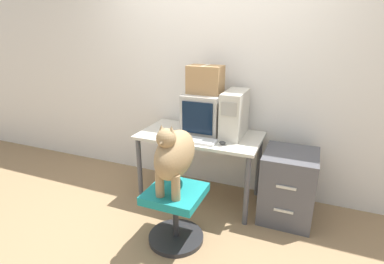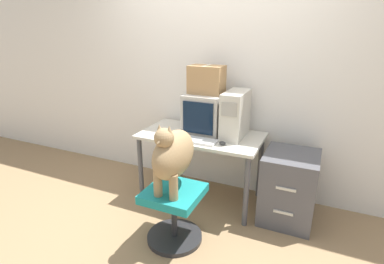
# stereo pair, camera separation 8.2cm
# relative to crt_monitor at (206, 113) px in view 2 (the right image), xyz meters

# --- Properties ---
(ground_plane) EXTENTS (12.00, 12.00, 0.00)m
(ground_plane) POSITION_rel_crt_monitor_xyz_m (-0.01, -0.44, -0.94)
(ground_plane) COLOR #937551
(wall_back) EXTENTS (8.00, 0.05, 2.60)m
(wall_back) POSITION_rel_crt_monitor_xyz_m (-0.01, 0.30, 0.36)
(wall_back) COLOR silver
(wall_back) RESTS_ON ground_plane
(desk) EXTENTS (1.25, 0.68, 0.74)m
(desk) POSITION_rel_crt_monitor_xyz_m (-0.01, -0.10, -0.30)
(desk) COLOR beige
(desk) RESTS_ON ground_plane
(crt_monitor) EXTENTS (0.39, 0.44, 0.41)m
(crt_monitor) POSITION_rel_crt_monitor_xyz_m (0.00, 0.00, 0.00)
(crt_monitor) COLOR #B7B2A8
(crt_monitor) RESTS_ON desk
(pc_tower) EXTENTS (0.20, 0.45, 0.46)m
(pc_tower) POSITION_rel_crt_monitor_xyz_m (0.32, -0.02, 0.03)
(pc_tower) COLOR beige
(pc_tower) RESTS_ON desk
(keyboard) EXTENTS (0.46, 0.16, 0.03)m
(keyboard) POSITION_rel_crt_monitor_xyz_m (0.00, -0.32, -0.19)
(keyboard) COLOR silver
(keyboard) RESTS_ON desk
(computer_mouse) EXTENTS (0.06, 0.04, 0.04)m
(computer_mouse) POSITION_rel_crt_monitor_xyz_m (0.29, -0.30, -0.18)
(computer_mouse) COLOR #333333
(computer_mouse) RESTS_ON desk
(office_chair) EXTENTS (0.48, 0.48, 0.49)m
(office_chair) POSITION_rel_crt_monitor_xyz_m (0.05, -0.85, -0.66)
(office_chair) COLOR #262628
(office_chair) RESTS_ON ground_plane
(dog) EXTENTS (0.26, 0.54, 0.60)m
(dog) POSITION_rel_crt_monitor_xyz_m (0.05, -0.85, -0.13)
(dog) COLOR #9E7F56
(dog) RESTS_ON office_chair
(filing_cabinet) EXTENTS (0.49, 0.54, 0.68)m
(filing_cabinet) POSITION_rel_crt_monitor_xyz_m (0.90, -0.11, -0.60)
(filing_cabinet) COLOR #4C4C51
(filing_cabinet) RESTS_ON ground_plane
(cardboard_box) EXTENTS (0.34, 0.22, 0.28)m
(cardboard_box) POSITION_rel_crt_monitor_xyz_m (0.00, 0.00, 0.34)
(cardboard_box) COLOR #A87F51
(cardboard_box) RESTS_ON crt_monitor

